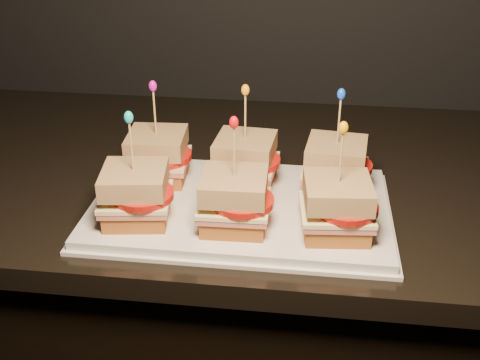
# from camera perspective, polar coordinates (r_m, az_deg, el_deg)

# --- Properties ---
(granite_slab) EXTENTS (2.46, 0.65, 0.04)m
(granite_slab) POSITION_cam_1_polar(r_m,az_deg,el_deg) (1.02, 4.83, 0.18)
(granite_slab) COLOR black
(granite_slab) RESTS_ON cabinet
(platter) EXTENTS (0.43, 0.26, 0.02)m
(platter) POSITION_cam_1_polar(r_m,az_deg,el_deg) (0.88, 0.00, -2.65)
(platter) COLOR white
(platter) RESTS_ON granite_slab
(platter_rim) EXTENTS (0.44, 0.28, 0.01)m
(platter_rim) POSITION_cam_1_polar(r_m,az_deg,el_deg) (0.88, 0.00, -2.99)
(platter_rim) COLOR white
(platter_rim) RESTS_ON granite_slab
(sandwich_0_bread_bot) EXTENTS (0.09, 0.09, 0.02)m
(sandwich_0_bread_bot) POSITION_cam_1_polar(r_m,az_deg,el_deg) (0.94, -7.70, 0.84)
(sandwich_0_bread_bot) COLOR brown
(sandwich_0_bread_bot) RESTS_ON platter
(sandwich_0_ham) EXTENTS (0.10, 0.09, 0.01)m
(sandwich_0_ham) POSITION_cam_1_polar(r_m,az_deg,el_deg) (0.94, -7.76, 1.69)
(sandwich_0_ham) COLOR #C75A5B
(sandwich_0_ham) RESTS_ON sandwich_0_bread_bot
(sandwich_0_cheese) EXTENTS (0.10, 0.10, 0.01)m
(sandwich_0_cheese) POSITION_cam_1_polar(r_m,az_deg,el_deg) (0.93, -7.79, 2.07)
(sandwich_0_cheese) COLOR #FFF0A8
(sandwich_0_cheese) RESTS_ON sandwich_0_ham
(sandwich_0_tomato) EXTENTS (0.08, 0.08, 0.01)m
(sandwich_0_tomato) POSITION_cam_1_polar(r_m,az_deg,el_deg) (0.92, -7.19, 2.29)
(sandwich_0_tomato) COLOR #B81810
(sandwich_0_tomato) RESTS_ON sandwich_0_cheese
(sandwich_0_bread_top) EXTENTS (0.09, 0.09, 0.03)m
(sandwich_0_bread_top) POSITION_cam_1_polar(r_m,az_deg,el_deg) (0.92, -7.90, 3.56)
(sandwich_0_bread_top) COLOR brown
(sandwich_0_bread_top) RESTS_ON sandwich_0_tomato
(sandwich_0_pick) EXTENTS (0.00, 0.00, 0.09)m
(sandwich_0_pick) POSITION_cam_1_polar(r_m,az_deg,el_deg) (0.91, -8.08, 6.12)
(sandwich_0_pick) COLOR tan
(sandwich_0_pick) RESTS_ON sandwich_0_bread_top
(sandwich_0_frill) EXTENTS (0.01, 0.01, 0.02)m
(sandwich_0_frill) POSITION_cam_1_polar(r_m,az_deg,el_deg) (0.89, -8.27, 8.81)
(sandwich_0_frill) COLOR #C412A1
(sandwich_0_frill) RESTS_ON sandwich_0_pick
(sandwich_1_bread_bot) EXTENTS (0.09, 0.09, 0.02)m
(sandwich_1_bread_bot) POSITION_cam_1_polar(r_m,az_deg,el_deg) (0.92, 0.48, 0.36)
(sandwich_1_bread_bot) COLOR brown
(sandwich_1_bread_bot) RESTS_ON platter
(sandwich_1_ham) EXTENTS (0.10, 0.10, 0.01)m
(sandwich_1_ham) POSITION_cam_1_polar(r_m,az_deg,el_deg) (0.91, 0.48, 1.23)
(sandwich_1_ham) COLOR #C75A5B
(sandwich_1_ham) RESTS_ON sandwich_1_bread_bot
(sandwich_1_cheese) EXTENTS (0.10, 0.10, 0.01)m
(sandwich_1_cheese) POSITION_cam_1_polar(r_m,az_deg,el_deg) (0.91, 0.48, 1.63)
(sandwich_1_cheese) COLOR #FFF0A8
(sandwich_1_cheese) RESTS_ON sandwich_1_ham
(sandwich_1_tomato) EXTENTS (0.08, 0.08, 0.01)m
(sandwich_1_tomato) POSITION_cam_1_polar(r_m,az_deg,el_deg) (0.90, 1.20, 1.85)
(sandwich_1_tomato) COLOR #B81810
(sandwich_1_tomato) RESTS_ON sandwich_1_cheese
(sandwich_1_bread_top) EXTENTS (0.09, 0.09, 0.03)m
(sandwich_1_bread_top) POSITION_cam_1_polar(r_m,az_deg,el_deg) (0.90, 0.49, 3.14)
(sandwich_1_bread_top) COLOR brown
(sandwich_1_bread_top) RESTS_ON sandwich_1_tomato
(sandwich_1_pick) EXTENTS (0.00, 0.00, 0.09)m
(sandwich_1_pick) POSITION_cam_1_polar(r_m,az_deg,el_deg) (0.88, 0.50, 5.78)
(sandwich_1_pick) COLOR tan
(sandwich_1_pick) RESTS_ON sandwich_1_bread_top
(sandwich_1_frill) EXTENTS (0.01, 0.01, 0.02)m
(sandwich_1_frill) POSITION_cam_1_polar(r_m,az_deg,el_deg) (0.87, 0.51, 8.54)
(sandwich_1_frill) COLOR #FE9F14
(sandwich_1_frill) RESTS_ON sandwich_1_pick
(sandwich_2_bread_bot) EXTENTS (0.09, 0.09, 0.02)m
(sandwich_2_bread_bot) POSITION_cam_1_polar(r_m,az_deg,el_deg) (0.92, 8.90, -0.13)
(sandwich_2_bread_bot) COLOR brown
(sandwich_2_bread_bot) RESTS_ON platter
(sandwich_2_ham) EXTENTS (0.10, 0.10, 0.01)m
(sandwich_2_ham) POSITION_cam_1_polar(r_m,az_deg,el_deg) (0.91, 8.98, 0.74)
(sandwich_2_ham) COLOR #C75A5B
(sandwich_2_ham) RESTS_ON sandwich_2_bread_bot
(sandwich_2_cheese) EXTENTS (0.10, 0.10, 0.01)m
(sandwich_2_cheese) POSITION_cam_1_polar(r_m,az_deg,el_deg) (0.91, 9.01, 1.13)
(sandwich_2_cheese) COLOR #FFF0A8
(sandwich_2_cheese) RESTS_ON sandwich_2_ham
(sandwich_2_tomato) EXTENTS (0.08, 0.08, 0.01)m
(sandwich_2_tomato) POSITION_cam_1_polar(r_m,az_deg,el_deg) (0.90, 9.81, 1.34)
(sandwich_2_tomato) COLOR #B81810
(sandwich_2_tomato) RESTS_ON sandwich_2_cheese
(sandwich_2_bread_top) EXTENTS (0.09, 0.09, 0.03)m
(sandwich_2_bread_top) POSITION_cam_1_polar(r_m,az_deg,el_deg) (0.89, 9.13, 2.65)
(sandwich_2_bread_top) COLOR brown
(sandwich_2_bread_top) RESTS_ON sandwich_2_tomato
(sandwich_2_pick) EXTENTS (0.00, 0.00, 0.09)m
(sandwich_2_pick) POSITION_cam_1_polar(r_m,az_deg,el_deg) (0.88, 9.35, 5.28)
(sandwich_2_pick) COLOR tan
(sandwich_2_pick) RESTS_ON sandwich_2_bread_top
(sandwich_2_frill) EXTENTS (0.01, 0.01, 0.02)m
(sandwich_2_frill) POSITION_cam_1_polar(r_m,az_deg,el_deg) (0.86, 9.58, 8.04)
(sandwich_2_frill) COLOR blue
(sandwich_2_frill) RESTS_ON sandwich_2_pick
(sandwich_3_bread_bot) EXTENTS (0.09, 0.09, 0.02)m
(sandwich_3_bread_bot) POSITION_cam_1_polar(r_m,az_deg,el_deg) (0.84, -9.71, -2.91)
(sandwich_3_bread_bot) COLOR brown
(sandwich_3_bread_bot) RESTS_ON platter
(sandwich_3_ham) EXTENTS (0.10, 0.10, 0.01)m
(sandwich_3_ham) POSITION_cam_1_polar(r_m,az_deg,el_deg) (0.83, -9.80, -1.99)
(sandwich_3_ham) COLOR #C75A5B
(sandwich_3_ham) RESTS_ON sandwich_3_bread_bot
(sandwich_3_cheese) EXTENTS (0.11, 0.10, 0.01)m
(sandwich_3_cheese) POSITION_cam_1_polar(r_m,az_deg,el_deg) (0.83, -9.84, -1.57)
(sandwich_3_cheese) COLOR #FFF0A8
(sandwich_3_cheese) RESTS_ON sandwich_3_ham
(sandwich_3_tomato) EXTENTS (0.08, 0.08, 0.01)m
(sandwich_3_tomato) POSITION_cam_1_polar(r_m,az_deg,el_deg) (0.82, -9.19, -1.37)
(sandwich_3_tomato) COLOR #B81810
(sandwich_3_tomato) RESTS_ON sandwich_3_cheese
(sandwich_3_bread_top) EXTENTS (0.10, 0.10, 0.03)m
(sandwich_3_bread_top) POSITION_cam_1_polar(r_m,az_deg,el_deg) (0.82, -9.99, 0.05)
(sandwich_3_bread_top) COLOR brown
(sandwich_3_bread_top) RESTS_ON sandwich_3_tomato
(sandwich_3_pick) EXTENTS (0.00, 0.00, 0.09)m
(sandwich_3_pick) POSITION_cam_1_polar(r_m,az_deg,el_deg) (0.80, -10.25, 2.88)
(sandwich_3_pick) COLOR tan
(sandwich_3_pick) RESTS_ON sandwich_3_bread_top
(sandwich_3_frill) EXTENTS (0.01, 0.01, 0.02)m
(sandwich_3_frill) POSITION_cam_1_polar(r_m,az_deg,el_deg) (0.78, -10.52, 5.87)
(sandwich_3_frill) COLOR #15BABD
(sandwich_3_frill) RESTS_ON sandwich_3_pick
(sandwich_4_bread_bot) EXTENTS (0.09, 0.09, 0.02)m
(sandwich_4_bread_bot) POSITION_cam_1_polar(r_m,az_deg,el_deg) (0.82, -0.54, -3.56)
(sandwich_4_bread_bot) COLOR brown
(sandwich_4_bread_bot) RESTS_ON platter
(sandwich_4_ham) EXTENTS (0.09, 0.09, 0.01)m
(sandwich_4_ham) POSITION_cam_1_polar(r_m,az_deg,el_deg) (0.81, -0.54, -2.62)
(sandwich_4_ham) COLOR #C75A5B
(sandwich_4_ham) RESTS_ON sandwich_4_bread_bot
(sandwich_4_cheese) EXTENTS (0.10, 0.09, 0.01)m
(sandwich_4_cheese) POSITION_cam_1_polar(r_m,az_deg,el_deg) (0.80, -0.55, -2.19)
(sandwich_4_cheese) COLOR #FFF0A8
(sandwich_4_cheese) RESTS_ON sandwich_4_ham
(sandwich_4_tomato) EXTENTS (0.08, 0.08, 0.01)m
(sandwich_4_tomato) POSITION_cam_1_polar(r_m,az_deg,el_deg) (0.79, 0.25, -1.99)
(sandwich_4_tomato) COLOR #B81810
(sandwich_4_tomato) RESTS_ON sandwich_4_cheese
(sandwich_4_bread_top) EXTENTS (0.09, 0.09, 0.03)m
(sandwich_4_bread_top) POSITION_cam_1_polar(r_m,az_deg,el_deg) (0.79, -0.55, -0.52)
(sandwich_4_bread_top) COLOR brown
(sandwich_4_bread_top) RESTS_ON sandwich_4_tomato
(sandwich_4_pick) EXTENTS (0.00, 0.00, 0.09)m
(sandwich_4_pick) POSITION_cam_1_polar(r_m,az_deg,el_deg) (0.77, -0.57, 2.39)
(sandwich_4_pick) COLOR tan
(sandwich_4_pick) RESTS_ON sandwich_4_bread_top
(sandwich_4_frill) EXTENTS (0.01, 0.01, 0.02)m
(sandwich_4_frill) POSITION_cam_1_polar(r_m,az_deg,el_deg) (0.75, -0.59, 5.48)
(sandwich_4_frill) COLOR red
(sandwich_4_frill) RESTS_ON sandwich_4_pick
(sandwich_5_bread_bot) EXTENTS (0.09, 0.09, 0.02)m
(sandwich_5_bread_bot) POSITION_cam_1_polar(r_m,az_deg,el_deg) (0.81, 9.00, -4.15)
(sandwich_5_bread_bot) COLOR brown
(sandwich_5_bread_bot) RESTS_ON platter
(sandwich_5_ham) EXTENTS (0.10, 0.10, 0.01)m
(sandwich_5_ham) POSITION_cam_1_polar(r_m,az_deg,el_deg) (0.80, 9.09, -3.20)
(sandwich_5_ham) COLOR #C75A5B
(sandwich_5_ham) RESTS_ON sandwich_5_bread_bot
(sandwich_5_cheese) EXTENTS (0.10, 0.10, 0.01)m
(sandwich_5_cheese) POSITION_cam_1_polar(r_m,az_deg,el_deg) (0.80, 9.12, -2.77)
(sandwich_5_cheese) COLOR #FFF0A8
(sandwich_5_cheese) RESTS_ON sandwich_5_ham
(sandwich_5_tomato) EXTENTS (0.08, 0.08, 0.01)m
(sandwich_5_tomato) POSITION_cam_1_polar(r_m,az_deg,el_deg) (0.79, 10.04, -2.57)
(sandwich_5_tomato) COLOR #B81810
(sandwich_5_tomato) RESTS_ON sandwich_5_cheese
(sandwich_5_bread_top) EXTENTS (0.09, 0.09, 0.03)m
(sandwich_5_bread_top) POSITION_cam_1_polar(r_m,az_deg,el_deg) (0.79, 9.27, -1.11)
(sandwich_5_bread_top) COLOR brown
(sandwich_5_bread_top) RESTS_ON sandwich_5_tomato
(sandwich_5_pick) EXTENTS (0.00, 0.00, 0.09)m
(sandwich_5_pick) POSITION_cam_1_polar(r_m,az_deg,el_deg) (0.77, 9.52, 1.81)
(sandwich_5_pick) COLOR tan
(sandwich_5_pick) RESTS_ON sandwich_5_bread_top
(sandwich_5_frill) EXTENTS (0.01, 0.01, 0.02)m
(sandwich_5_frill) POSITION_cam_1_polar(r_m,az_deg,el_deg) (0.75, 9.79, 4.91)
(sandwich_5_frill) COLOR #ECAC03
(sandwich_5_frill) RESTS_ON sandwich_5_pick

